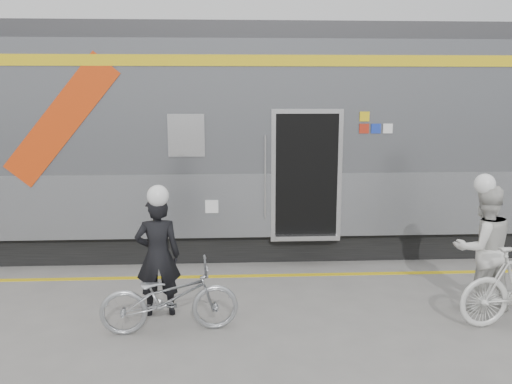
{
  "coord_description": "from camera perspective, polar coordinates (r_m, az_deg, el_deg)",
  "views": [
    {
      "loc": [
        -0.66,
        -6.25,
        3.0
      ],
      "look_at": [
        -0.24,
        1.6,
        1.5
      ],
      "focal_mm": 38.0,
      "sensor_mm": 36.0,
      "label": 1
    }
  ],
  "objects": [
    {
      "name": "train",
      "position": [
        10.52,
        -7.78,
        5.55
      ],
      "size": [
        24.0,
        3.17,
        4.1
      ],
      "color": "black",
      "rests_on": "ground"
    },
    {
      "name": "ground",
      "position": [
        6.96,
        2.79,
        -14.73
      ],
      "size": [
        90.0,
        90.0,
        0.0
      ],
      "primitive_type": "plane",
      "color": "slate",
      "rests_on": "ground"
    },
    {
      "name": "helmet_woman",
      "position": [
        7.82,
        23.31,
        1.65
      ],
      "size": [
        0.28,
        0.28,
        0.28
      ],
      "primitive_type": "sphere",
      "color": "white",
      "rests_on": "woman"
    },
    {
      "name": "man",
      "position": [
        7.36,
        -10.29,
        -6.64
      ],
      "size": [
        0.63,
        0.45,
        1.63
      ],
      "primitive_type": "imported",
      "rotation": [
        0.0,
        0.0,
        3.25
      ],
      "color": "black",
      "rests_on": "ground"
    },
    {
      "name": "safety_strip",
      "position": [
        8.94,
        1.38,
        -8.78
      ],
      "size": [
        24.0,
        0.12,
        0.01
      ],
      "primitive_type": "cube",
      "color": "gold",
      "rests_on": "ground"
    },
    {
      "name": "helmet_man",
      "position": [
        7.13,
        -10.54,
        0.71
      ],
      "size": [
        0.28,
        0.28,
        0.28
      ],
      "primitive_type": "sphere",
      "color": "white",
      "rests_on": "man"
    },
    {
      "name": "bicycle_left",
      "position": [
        6.94,
        -9.08,
        -10.9
      ],
      "size": [
        1.76,
        0.78,
        0.9
      ],
      "primitive_type": "imported",
      "rotation": [
        0.0,
        0.0,
        1.68
      ],
      "color": "#9B9EA2",
      "rests_on": "ground"
    },
    {
      "name": "woman",
      "position": [
        8.03,
        22.77,
        -5.46
      ],
      "size": [
        0.91,
        0.75,
        1.74
      ],
      "primitive_type": "imported",
      "rotation": [
        0.0,
        0.0,
        3.25
      ],
      "color": "silver",
      "rests_on": "ground"
    }
  ]
}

